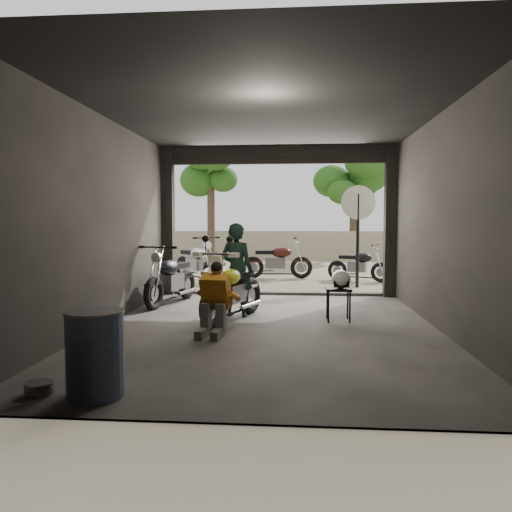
# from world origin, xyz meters

# --- Properties ---
(ground) EXTENTS (80.00, 80.00, 0.00)m
(ground) POSITION_xyz_m (0.00, 0.00, 0.00)
(ground) COLOR #7A6D56
(ground) RESTS_ON ground
(garage) EXTENTS (7.00, 7.13, 3.20)m
(garage) POSITION_xyz_m (0.00, 0.55, 1.28)
(garage) COLOR #2D2B28
(garage) RESTS_ON ground
(boundary_wall) EXTENTS (18.00, 0.30, 1.20)m
(boundary_wall) POSITION_xyz_m (0.00, 14.00, 0.60)
(boundary_wall) COLOR gray
(boundary_wall) RESTS_ON ground
(tree_left) EXTENTS (2.20, 2.20, 5.60)m
(tree_left) POSITION_xyz_m (-3.00, 12.50, 3.99)
(tree_left) COLOR #382B1E
(tree_left) RESTS_ON ground
(tree_right) EXTENTS (2.20, 2.20, 5.00)m
(tree_right) POSITION_xyz_m (2.80, 14.00, 3.56)
(tree_right) COLOR #382B1E
(tree_right) RESTS_ON ground
(main_bike) EXTENTS (1.29, 1.88, 1.16)m
(main_bike) POSITION_xyz_m (-0.61, 0.60, 0.58)
(main_bike) COLOR beige
(main_bike) RESTS_ON ground
(left_bike) EXTENTS (1.08, 1.84, 1.17)m
(left_bike) POSITION_xyz_m (-2.00, 2.09, 0.58)
(left_bike) COLOR black
(left_bike) RESTS_ON ground
(outside_bike_a) EXTENTS (1.76, 1.82, 1.22)m
(outside_bike_a) POSITION_xyz_m (-2.26, 5.79, 0.61)
(outside_bike_a) COLOR black
(outside_bike_a) RESTS_ON ground
(outside_bike_b) EXTENTS (1.77, 0.81, 1.17)m
(outside_bike_b) POSITION_xyz_m (-0.13, 6.69, 0.59)
(outside_bike_b) COLOR #3A130E
(outside_bike_b) RESTS_ON ground
(outside_bike_c) EXTENTS (1.63, 1.15, 1.02)m
(outside_bike_c) POSITION_xyz_m (2.09, 6.22, 0.51)
(outside_bike_c) COLOR black
(outside_bike_c) RESTS_ON ground
(rider) EXTENTS (0.67, 0.55, 1.59)m
(rider) POSITION_xyz_m (-0.59, 0.94, 0.79)
(rider) COLOR black
(rider) RESTS_ON ground
(mechanic) EXTENTS (0.61, 0.77, 1.01)m
(mechanic) POSITION_xyz_m (-0.74, -0.54, 0.50)
(mechanic) COLOR #BF7619
(mechanic) RESTS_ON ground
(stool) EXTENTS (0.40, 0.40, 0.55)m
(stool) POSITION_xyz_m (1.08, 0.67, 0.48)
(stool) COLOR black
(stool) RESTS_ON ground
(helmet) EXTENTS (0.34, 0.36, 0.29)m
(helmet) POSITION_xyz_m (1.12, 0.62, 0.70)
(helmet) COLOR silver
(helmet) RESTS_ON stool
(oil_drum) EXTENTS (0.66, 0.66, 0.80)m
(oil_drum) POSITION_xyz_m (-1.41, -3.00, 0.40)
(oil_drum) COLOR #3B4763
(oil_drum) RESTS_ON ground
(sign_post) EXTENTS (0.83, 0.08, 2.48)m
(sign_post) POSITION_xyz_m (1.90, 4.92, 1.68)
(sign_post) COLOR black
(sign_post) RESTS_ON ground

